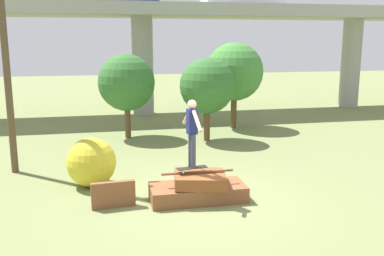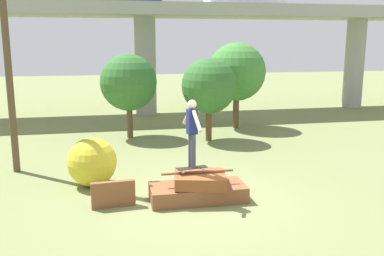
# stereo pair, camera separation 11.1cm
# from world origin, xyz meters

# --- Properties ---
(ground_plane) EXTENTS (80.00, 80.00, 0.00)m
(ground_plane) POSITION_xyz_m (0.00, 0.00, 0.00)
(ground_plane) COLOR olive
(scrap_pile) EXTENTS (2.33, 1.24, 0.74)m
(scrap_pile) POSITION_xyz_m (0.02, -0.00, 0.30)
(scrap_pile) COLOR brown
(scrap_pile) RESTS_ON ground_plane
(scrap_plank_loose) EXTENTS (1.03, 0.22, 0.63)m
(scrap_plank_loose) POSITION_xyz_m (-2.04, -0.05, 0.31)
(scrap_plank_loose) COLOR brown
(scrap_plank_loose) RESTS_ON ground_plane
(skateboard) EXTENTS (0.78, 0.34, 0.09)m
(skateboard) POSITION_xyz_m (-0.14, 0.03, 0.82)
(skateboard) COLOR black
(skateboard) RESTS_ON scrap_pile
(skater) EXTENTS (0.27, 1.13, 1.65)m
(skater) POSITION_xyz_m (-0.14, 0.03, 1.79)
(skater) COLOR #383D4C
(skater) RESTS_ON skateboard
(highway_overpass) EXTENTS (44.00, 4.09, 5.66)m
(highway_overpass) POSITION_xyz_m (0.00, 12.90, 4.95)
(highway_overpass) COLOR #9E9E99
(highway_overpass) RESTS_ON ground_plane
(utility_pole) EXTENTS (1.30, 0.20, 8.49)m
(utility_pole) POSITION_xyz_m (-4.81, 3.38, 4.37)
(utility_pole) COLOR brown
(utility_pole) RESTS_ON ground_plane
(tree_behind_left) EXTENTS (2.24, 2.24, 3.35)m
(tree_behind_left) POSITION_xyz_m (-1.21, 7.29, 2.22)
(tree_behind_left) COLOR brown
(tree_behind_left) RESTS_ON ground_plane
(tree_behind_right) EXTENTS (2.12, 2.12, 3.21)m
(tree_behind_right) POSITION_xyz_m (1.77, 6.12, 2.14)
(tree_behind_right) COLOR brown
(tree_behind_right) RESTS_ON ground_plane
(tree_mid_back) EXTENTS (2.55, 2.55, 3.78)m
(tree_mid_back) POSITION_xyz_m (3.57, 8.37, 2.49)
(tree_mid_back) COLOR brown
(tree_mid_back) RESTS_ON ground_plane
(bush_yellow_flowering) EXTENTS (1.32, 1.32, 1.32)m
(bush_yellow_flowering) POSITION_xyz_m (-2.55, 1.62, 0.66)
(bush_yellow_flowering) COLOR gold
(bush_yellow_flowering) RESTS_ON ground_plane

